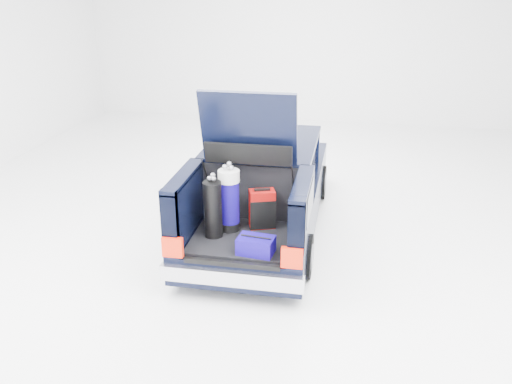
% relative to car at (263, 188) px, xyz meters
% --- Properties ---
extents(ground, '(14.00, 14.00, 0.00)m').
position_rel_car_xyz_m(ground, '(0.00, -0.11, -0.67)').
color(ground, white).
rests_on(ground, ground).
extents(car, '(1.87, 4.65, 2.47)m').
position_rel_car_xyz_m(car, '(0.00, 0.00, 0.00)').
color(car, black).
rests_on(car, ground).
extents(red_suitcase, '(0.39, 0.32, 0.56)m').
position_rel_car_xyz_m(red_suitcase, '(0.20, -1.25, 0.19)').
color(red_suitcase, '#7F0604').
rests_on(red_suitcase, car).
extents(black_golf_bag, '(0.25, 0.27, 0.87)m').
position_rel_car_xyz_m(black_golf_bag, '(-0.38, -1.65, 0.32)').
color(black_golf_bag, black).
rests_on(black_golf_bag, car).
extents(blue_golf_bag, '(0.35, 0.35, 0.96)m').
position_rel_car_xyz_m(blue_golf_bag, '(-0.22, -1.40, 0.36)').
color(blue_golf_bag, black).
rests_on(blue_golf_bag, car).
extents(blue_duffel, '(0.48, 0.34, 0.23)m').
position_rel_car_xyz_m(blue_duffel, '(0.26, -2.01, 0.03)').
color(blue_duffel, '#11046A').
rests_on(blue_duffel, car).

